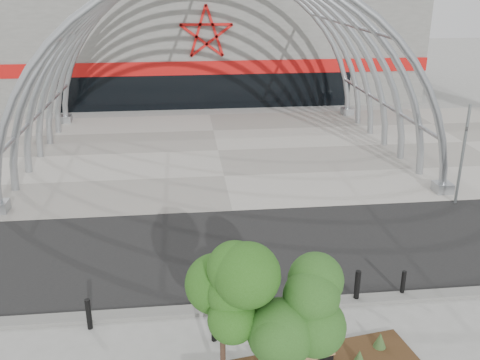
{
  "coord_description": "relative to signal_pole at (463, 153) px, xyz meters",
  "views": [
    {
      "loc": [
        -2.01,
        -14.01,
        9.59
      ],
      "look_at": [
        0.0,
        4.0,
        2.6
      ],
      "focal_mm": 40.0,
      "sensor_mm": 36.0,
      "label": 1
    }
  ],
  "objects": [
    {
      "name": "street_tree_0",
      "position": [
        -11.3,
        -10.54,
        0.61
      ],
      "size": [
        1.81,
        1.81,
        4.13
      ],
      "color": "#321C16",
      "rests_on": "ground"
    },
    {
      "name": "forecourt",
      "position": [
        -10.03,
        8.73,
        -2.34
      ],
      "size": [
        60.0,
        17.0,
        0.04
      ],
      "primitive_type": "cube",
      "color": "gray",
      "rests_on": "ground"
    },
    {
      "name": "bollard_1",
      "position": [
        -11.39,
        -8.41,
        -1.87
      ],
      "size": [
        0.16,
        0.16,
        0.98
      ],
      "primitive_type": "cylinder",
      "color": "black",
      "rests_on": "ground"
    },
    {
      "name": "signal_pole",
      "position": [
        0.0,
        0.0,
        0.0
      ],
      "size": [
        0.32,
        0.63,
        4.51
      ],
      "color": "slate",
      "rests_on": "ground"
    },
    {
      "name": "road",
      "position": [
        -10.03,
        -3.27,
        -2.35
      ],
      "size": [
        140.0,
        7.0,
        0.02
      ],
      "primitive_type": "cube",
      "color": "black",
      "rests_on": "ground"
    },
    {
      "name": "ground",
      "position": [
        -10.03,
        -6.77,
        -2.36
      ],
      "size": [
        140.0,
        140.0,
        0.0
      ],
      "primitive_type": "plane",
      "color": "gray",
      "rests_on": "ground"
    },
    {
      "name": "bollard_2",
      "position": [
        -11.68,
        -6.46,
        -1.83
      ],
      "size": [
        0.17,
        0.17,
        1.05
      ],
      "primitive_type": "cylinder",
      "color": "black",
      "rests_on": "ground"
    },
    {
      "name": "bollard_4",
      "position": [
        -5.28,
        -6.84,
        -1.92
      ],
      "size": [
        0.14,
        0.14,
        0.88
      ],
      "primitive_type": "cylinder",
      "color": "black",
      "rests_on": "ground"
    },
    {
      "name": "arena_building",
      "position": [
        -10.03,
        26.68,
        1.63
      ],
      "size": [
        34.0,
        15.24,
        8.0
      ],
      "color": "slate",
      "rests_on": "ground"
    },
    {
      "name": "bollard_3",
      "position": [
        -6.83,
        -6.99,
        -1.82
      ],
      "size": [
        0.17,
        0.17,
        1.08
      ],
      "primitive_type": "cylinder",
      "color": "black",
      "rests_on": "ground"
    },
    {
      "name": "bollard_0",
      "position": [
        -14.92,
        -7.47,
        -1.87
      ],
      "size": [
        0.16,
        0.16,
        0.97
      ],
      "primitive_type": "cylinder",
      "color": "black",
      "rests_on": "ground"
    },
    {
      "name": "street_tree_1",
      "position": [
        -9.6,
        -10.84,
        0.47
      ],
      "size": [
        1.66,
        1.66,
        3.93
      ],
      "color": "black",
      "rests_on": "ground"
    },
    {
      "name": "vault_canopy",
      "position": [
        -10.03,
        8.73,
        -2.34
      ],
      "size": [
        20.8,
        15.8,
        20.36
      ],
      "color": "#9A9FA3",
      "rests_on": "ground"
    },
    {
      "name": "kerb",
      "position": [
        -10.03,
        -7.02,
        -2.3
      ],
      "size": [
        60.0,
        0.5,
        0.12
      ],
      "primitive_type": "cube",
      "color": "slate",
      "rests_on": "ground"
    }
  ]
}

